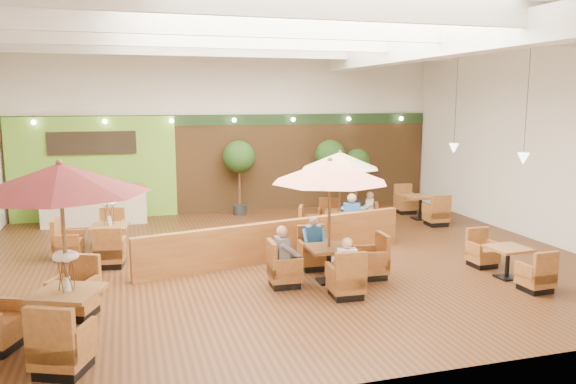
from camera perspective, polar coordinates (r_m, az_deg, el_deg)
name	(u,v)px	position (r m, az deg, el deg)	size (l,w,h in m)	color
room	(278,103)	(14.09, -1.03, 9.03)	(14.04, 14.00, 5.52)	#381E0F
service_counter	(95,205)	(17.78, -19.05, -1.28)	(3.00, 0.75, 1.18)	beige
booth_divider	(278,241)	(13.08, -1.01, -4.99)	(6.80, 0.18, 0.94)	brown
table_0	(57,215)	(9.07, -22.40, -2.14)	(2.81, 2.98, 2.85)	brown
table_1	(329,198)	(11.32, 4.23, -0.58)	(2.53, 2.53, 2.59)	brown
table_2	(340,177)	(15.37, 5.28, 1.54)	(2.46, 2.46, 2.37)	brown
table_3	(100,238)	(14.15, -18.60, -4.46)	(1.78, 2.60, 1.53)	brown
table_4	(507,263)	(12.73, 21.39, -6.74)	(0.79, 2.28, 0.85)	brown
table_5	(420,208)	(18.07, 13.29, -1.56)	(0.89, 2.55, 0.95)	brown
topiary_0	(239,160)	(18.13, -4.99, 3.30)	(1.04, 1.04, 2.42)	black
topiary_1	(330,158)	(18.99, 4.31, 3.48)	(1.02, 1.02, 2.37)	black
topiary_2	(357,164)	(19.38, 7.03, 2.83)	(0.88, 0.88, 2.05)	black
diner_0	(346,260)	(10.70, 5.95, -6.91)	(0.38, 0.32, 0.72)	white
diner_1	(314,237)	(12.41, 2.64, -4.59)	(0.37, 0.31, 0.71)	#2660A4
diner_2	(284,250)	(11.25, -0.37, -5.89)	(0.31, 0.39, 0.79)	slate
diner_3	(351,213)	(14.73, 6.46, -2.18)	(0.47, 0.42, 0.85)	#2660A4
diner_4	(368,208)	(15.85, 8.13, -1.57)	(0.39, 0.41, 0.72)	white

